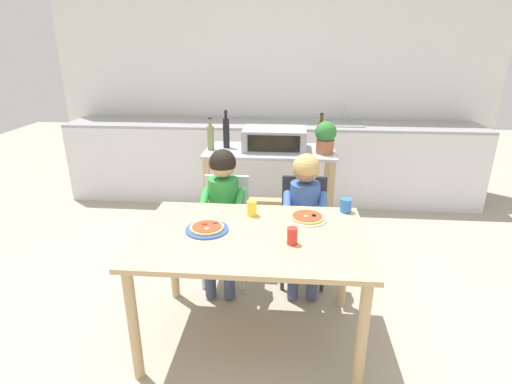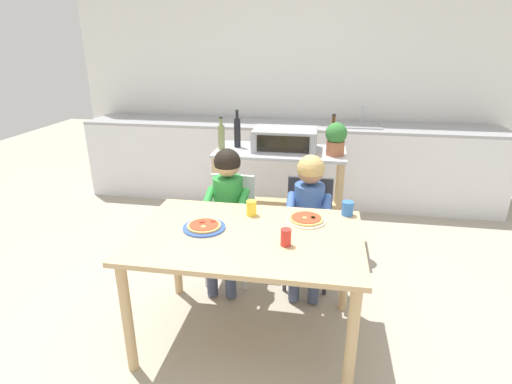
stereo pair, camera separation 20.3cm
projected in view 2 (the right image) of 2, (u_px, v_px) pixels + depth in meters
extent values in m
plane|color=#A89E8C|center=(271.00, 251.00, 3.66)|extent=(11.28, 11.28, 0.00)
cube|color=white|center=(292.00, 80.00, 4.80)|extent=(5.23, 0.12, 2.70)
cube|color=silver|center=(287.00, 163.00, 4.74)|extent=(4.71, 0.60, 0.87)
cube|color=#9E9EA3|center=(288.00, 125.00, 4.58)|extent=(4.71, 0.60, 0.03)
cube|color=gray|center=(363.00, 126.00, 4.45)|extent=(0.40, 0.33, 0.02)
cylinder|color=#B7BABF|center=(363.00, 115.00, 4.52)|extent=(0.02, 0.02, 0.20)
cube|color=#B7BABF|center=(280.00, 151.00, 3.59)|extent=(1.15, 0.55, 0.02)
cube|color=tan|center=(279.00, 209.00, 3.79)|extent=(1.06, 0.51, 0.02)
cube|color=tan|center=(217.00, 203.00, 3.62)|extent=(0.05, 0.05, 0.85)
cube|color=tan|center=(338.00, 211.00, 3.45)|extent=(0.05, 0.05, 0.85)
cube|color=tan|center=(229.00, 185.00, 4.05)|extent=(0.05, 0.05, 0.85)
cube|color=tan|center=(337.00, 192.00, 3.88)|extent=(0.05, 0.05, 0.85)
cube|color=#999BA0|center=(285.00, 139.00, 3.58)|extent=(0.56, 0.37, 0.19)
cube|color=black|center=(283.00, 144.00, 3.40)|extent=(0.45, 0.01, 0.14)
cylinder|color=black|center=(306.00, 152.00, 3.39)|extent=(0.02, 0.01, 0.02)
cylinder|color=black|center=(237.00, 133.00, 3.65)|extent=(0.06, 0.06, 0.26)
cylinder|color=black|center=(237.00, 115.00, 3.59)|extent=(0.03, 0.03, 0.06)
cylinder|color=black|center=(237.00, 110.00, 3.58)|extent=(0.03, 0.03, 0.01)
cylinder|color=#4C2D14|center=(333.00, 136.00, 3.62)|extent=(0.06, 0.06, 0.22)
cylinder|color=#4C2D14|center=(334.00, 119.00, 3.57)|extent=(0.03, 0.03, 0.07)
cylinder|color=black|center=(334.00, 115.00, 3.55)|extent=(0.03, 0.03, 0.01)
cylinder|color=olive|center=(221.00, 137.00, 3.59)|extent=(0.06, 0.06, 0.21)
cylinder|color=olive|center=(221.00, 122.00, 3.54)|extent=(0.03, 0.03, 0.06)
cylinder|color=black|center=(221.00, 118.00, 3.53)|extent=(0.03, 0.03, 0.01)
cylinder|color=#9E5B3D|center=(335.00, 148.00, 3.42)|extent=(0.15, 0.15, 0.12)
sphere|color=#337533|center=(336.00, 133.00, 3.37)|extent=(0.18, 0.18, 0.18)
cube|color=tan|center=(247.00, 236.00, 2.37)|extent=(1.34, 0.89, 0.03)
cylinder|color=tan|center=(127.00, 318.00, 2.24)|extent=(0.06, 0.06, 0.70)
cylinder|color=tan|center=(351.00, 344.00, 2.05)|extent=(0.06, 0.06, 0.70)
cylinder|color=tan|center=(176.00, 251.00, 2.95)|extent=(0.06, 0.06, 0.70)
cylinder|color=tan|center=(346.00, 266.00, 2.76)|extent=(0.06, 0.06, 0.70)
cube|color=silver|center=(229.00, 228.00, 3.10)|extent=(0.36, 0.36, 0.04)
cube|color=silver|center=(233.00, 198.00, 3.18)|extent=(0.34, 0.03, 0.38)
cylinder|color=silver|center=(245.00, 265.00, 3.02)|extent=(0.03, 0.03, 0.42)
cylinder|color=silver|center=(206.00, 261.00, 3.07)|extent=(0.03, 0.03, 0.42)
cylinder|color=silver|center=(252.00, 246.00, 3.30)|extent=(0.03, 0.03, 0.42)
cylinder|color=silver|center=(216.00, 243.00, 3.34)|extent=(0.03, 0.03, 0.42)
cube|color=#333338|center=(308.00, 232.00, 3.04)|extent=(0.36, 0.36, 0.04)
cube|color=#333338|center=(310.00, 201.00, 3.12)|extent=(0.34, 0.03, 0.38)
cylinder|color=#333338|center=(326.00, 269.00, 2.96)|extent=(0.03, 0.03, 0.42)
cylinder|color=#333338|center=(285.00, 266.00, 3.01)|extent=(0.03, 0.03, 0.42)
cylinder|color=#333338|center=(326.00, 250.00, 3.24)|extent=(0.03, 0.03, 0.42)
cylinder|color=#333338|center=(289.00, 247.00, 3.28)|extent=(0.03, 0.03, 0.42)
cube|color=#424C6B|center=(234.00, 232.00, 2.95)|extent=(0.10, 0.30, 0.10)
cylinder|color=#424C6B|center=(230.00, 270.00, 2.92)|extent=(0.08, 0.08, 0.44)
cube|color=#424C6B|center=(215.00, 231.00, 2.97)|extent=(0.10, 0.30, 0.10)
cylinder|color=#424C6B|center=(212.00, 268.00, 2.94)|extent=(0.08, 0.08, 0.44)
cylinder|color=green|center=(243.00, 202.00, 2.90)|extent=(0.06, 0.26, 0.15)
cylinder|color=green|center=(208.00, 200.00, 2.94)|extent=(0.06, 0.26, 0.15)
cylinder|color=green|center=(228.00, 201.00, 3.02)|extent=(0.22, 0.22, 0.37)
sphere|color=tan|center=(227.00, 164.00, 2.92)|extent=(0.19, 0.19, 0.19)
sphere|color=black|center=(227.00, 162.00, 2.92)|extent=(0.20, 0.20, 0.20)
cube|color=#424C6B|center=(317.00, 236.00, 2.89)|extent=(0.10, 0.30, 0.10)
cylinder|color=#424C6B|center=(314.00, 275.00, 2.85)|extent=(0.08, 0.08, 0.44)
cube|color=#424C6B|center=(297.00, 235.00, 2.91)|extent=(0.10, 0.30, 0.10)
cylinder|color=#424C6B|center=(295.00, 273.00, 2.88)|extent=(0.08, 0.08, 0.44)
cylinder|color=#3D60A8|center=(327.00, 208.00, 2.84)|extent=(0.06, 0.26, 0.15)
cylinder|color=#3D60A8|center=(290.00, 206.00, 2.88)|extent=(0.06, 0.26, 0.15)
cylinder|color=#3D60A8|center=(309.00, 206.00, 2.97)|extent=(0.22, 0.22, 0.34)
sphere|color=#A37556|center=(311.00, 171.00, 2.87)|extent=(0.19, 0.19, 0.19)
sphere|color=tan|center=(311.00, 169.00, 2.87)|extent=(0.20, 0.20, 0.20)
cylinder|color=#3356B7|center=(204.00, 228.00, 2.43)|extent=(0.26, 0.26, 0.01)
cylinder|color=tan|center=(204.00, 226.00, 2.42)|extent=(0.20, 0.20, 0.01)
cylinder|color=#B23D23|center=(204.00, 225.00, 2.42)|extent=(0.17, 0.17, 0.00)
cylinder|color=#DBC666|center=(203.00, 227.00, 2.38)|extent=(0.03, 0.03, 0.01)
cylinder|color=maroon|center=(213.00, 221.00, 2.46)|extent=(0.03, 0.03, 0.01)
cylinder|color=maroon|center=(202.00, 222.00, 2.45)|extent=(0.04, 0.04, 0.01)
cylinder|color=white|center=(306.00, 220.00, 2.52)|extent=(0.24, 0.24, 0.01)
cylinder|color=tan|center=(306.00, 219.00, 2.52)|extent=(0.22, 0.22, 0.01)
cylinder|color=#B23D23|center=(306.00, 217.00, 2.52)|extent=(0.18, 0.18, 0.00)
cylinder|color=#386628|center=(313.00, 217.00, 2.51)|extent=(0.03, 0.03, 0.01)
cylinder|color=#563319|center=(313.00, 218.00, 2.50)|extent=(0.03, 0.03, 0.01)
cylinder|color=#DBC666|center=(305.00, 218.00, 2.50)|extent=(0.03, 0.03, 0.01)
cylinder|color=red|center=(286.00, 237.00, 2.22)|extent=(0.06, 0.06, 0.10)
cylinder|color=blue|center=(348.00, 208.00, 2.60)|extent=(0.08, 0.08, 0.09)
cylinder|color=yellow|center=(251.00, 208.00, 2.60)|extent=(0.07, 0.07, 0.10)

